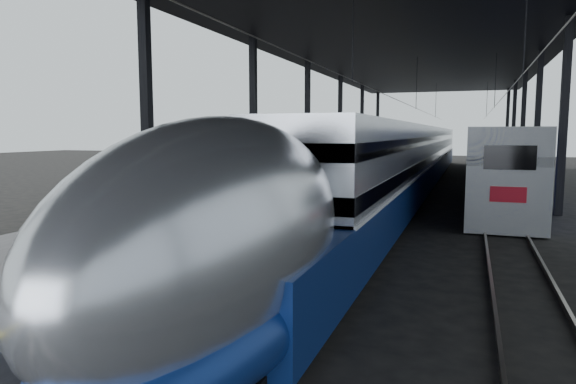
% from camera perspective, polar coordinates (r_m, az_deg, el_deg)
% --- Properties ---
extents(ground, '(160.00, 160.00, 0.00)m').
position_cam_1_polar(ground, '(13.35, -6.54, -10.07)').
color(ground, black).
rests_on(ground, ground).
extents(platform, '(6.00, 80.00, 1.00)m').
position_cam_1_polar(platform, '(32.94, 3.35, 0.80)').
color(platform, '#4C4C4F').
rests_on(platform, ground).
extents(yellow_strip, '(0.30, 80.00, 0.01)m').
position_cam_1_polar(yellow_strip, '(32.22, 8.14, 1.52)').
color(yellow_strip, gold).
rests_on(yellow_strip, platform).
extents(rails, '(6.52, 80.00, 0.16)m').
position_cam_1_polar(rails, '(31.71, 17.36, -0.48)').
color(rails, slate).
rests_on(rails, ground).
extents(canopy, '(18.00, 75.00, 9.47)m').
position_cam_1_polar(canopy, '(32.13, 13.12, 15.91)').
color(canopy, black).
rests_on(canopy, ground).
extents(tgv_train, '(2.95, 65.20, 4.23)m').
position_cam_1_polar(tgv_train, '(35.12, 13.61, 3.40)').
color(tgv_train, silver).
rests_on(tgv_train, ground).
extents(second_train, '(2.94, 56.05, 4.04)m').
position_cam_1_polar(second_train, '(47.41, 21.27, 4.01)').
color(second_train, navy).
rests_on(second_train, ground).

